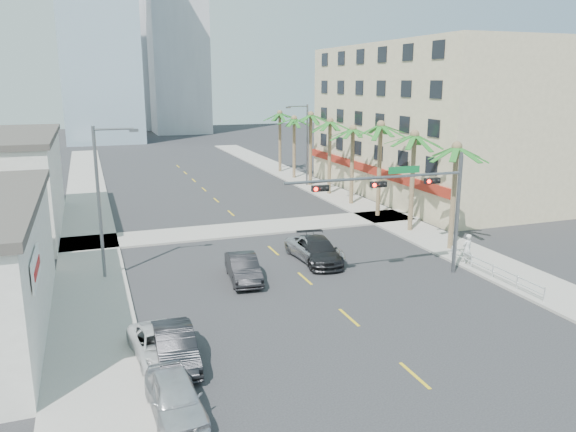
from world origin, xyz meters
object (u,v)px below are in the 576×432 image
at_px(car_parked_mid, 175,347).
at_px(car_lane_right, 319,251).
at_px(traffic_signal_mast, 412,195).
at_px(pedestrian, 467,249).
at_px(car_lane_left, 243,268).
at_px(car_lane_center, 315,249).
at_px(car_parked_far, 159,345).
at_px(car_parked_near, 175,397).

relative_size(car_parked_mid, car_lane_right, 0.86).
height_order(traffic_signal_mast, pedestrian, traffic_signal_mast).
relative_size(car_lane_left, car_lane_center, 0.89).
height_order(car_lane_right, pedestrian, pedestrian).
bearing_deg(car_lane_right, car_lane_left, -155.28).
xyz_separation_m(traffic_signal_mast, car_lane_right, (-3.78, 4.69, -4.29)).
relative_size(car_parked_far, car_lane_left, 0.95).
bearing_deg(car_lane_left, pedestrian, -2.93).
xyz_separation_m(car_lane_left, car_lane_right, (5.52, 1.70, 0.00)).
height_order(car_lane_left, car_lane_right, car_lane_right).
distance_m(car_parked_near, car_lane_right, 18.21).
bearing_deg(car_lane_right, car_lane_center, 102.92).
relative_size(car_parked_mid, car_parked_far, 1.03).
bearing_deg(pedestrian, car_parked_near, 18.72).
relative_size(traffic_signal_mast, car_parked_mid, 2.44).
xyz_separation_m(traffic_signal_mast, car_parked_mid, (-14.60, -5.75, -4.31)).
bearing_deg(car_parked_far, car_parked_near, -96.29).
distance_m(car_parked_near, car_lane_left, 13.81).
bearing_deg(car_lane_center, car_lane_right, -89.21).
bearing_deg(car_parked_far, car_lane_center, 35.90).
distance_m(car_parked_mid, car_parked_far, 0.93).
distance_m(car_lane_right, pedestrian, 9.37).
bearing_deg(car_lane_left, car_parked_far, -120.49).
distance_m(car_parked_mid, car_lane_left, 10.22).
height_order(car_parked_near, car_parked_mid, car_parked_mid).
bearing_deg(traffic_signal_mast, car_parked_far, -161.66).
xyz_separation_m(car_parked_near, pedestrian, (19.94, 10.35, 0.38)).
distance_m(car_parked_far, car_lane_right, 14.98).
bearing_deg(car_parked_near, car_parked_mid, 78.56).
bearing_deg(car_parked_far, car_parked_mid, -57.19).
xyz_separation_m(car_parked_near, car_lane_left, (5.88, 12.50, 0.03)).
bearing_deg(traffic_signal_mast, pedestrian, 10.05).
bearing_deg(car_parked_mid, car_lane_center, 46.95).
height_order(car_parked_mid, pedestrian, pedestrian).
height_order(traffic_signal_mast, car_lane_left, traffic_signal_mast).
bearing_deg(car_parked_far, pedestrian, 10.13).
height_order(car_lane_left, car_lane_center, car_lane_left).
bearing_deg(car_lane_center, car_parked_far, -142.33).
distance_m(car_lane_left, pedestrian, 14.23).
bearing_deg(pedestrian, car_parked_mid, 10.09).
bearing_deg(car_parked_far, traffic_signal_mast, 12.05).
bearing_deg(car_parked_near, traffic_signal_mast, 29.43).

